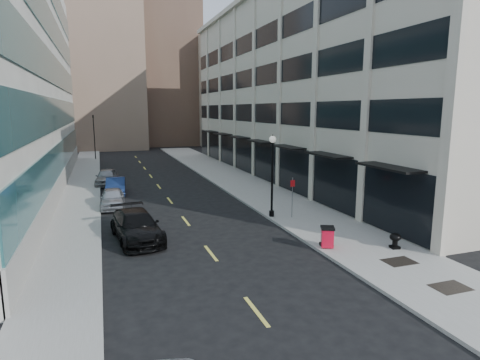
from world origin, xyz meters
TOP-DOWN VIEW (x-y plane):
  - ground at (0.00, 0.00)m, footprint 160.00×160.00m
  - sidewalk_right at (7.50, 20.00)m, footprint 5.00×80.00m
  - sidewalk_left at (-6.50, 20.00)m, footprint 3.00×80.00m
  - building_right at (16.94, 26.99)m, footprint 15.30×46.50m
  - skyline_tan_near at (-4.00, 68.00)m, footprint 14.00×18.00m
  - skyline_brown at (8.00, 72.00)m, footprint 12.00×16.00m
  - skyline_tan_far at (-14.00, 78.00)m, footprint 12.00×14.00m
  - skyline_stone at (18.00, 66.00)m, footprint 10.00×14.00m
  - grate_mid at (7.60, 1.00)m, footprint 1.40×1.00m
  - grate_far at (7.60, 3.80)m, footprint 1.40×1.00m
  - road_centerline at (0.00, 17.00)m, footprint 0.15×68.20m
  - traffic_signal at (-5.50, 48.00)m, footprint 0.66×0.66m
  - car_black_pickup at (-3.20, 11.20)m, footprint 2.79×5.54m
  - car_silver_sedan at (-4.18, 19.11)m, footprint 1.85×4.13m
  - car_blue_sedan at (-3.77, 23.61)m, footprint 1.76×4.32m
  - car_grey_sedan at (-4.38, 28.28)m, footprint 2.35×4.62m
  - trash_bin at (5.53, 6.52)m, footprint 0.86×0.86m
  - lamppost at (5.30, 12.78)m, footprint 0.44×0.44m
  - sign_post at (6.40, 12.12)m, footprint 0.30×0.06m
  - urn_planter at (8.60, 5.30)m, footprint 0.55×0.55m

SIDE VIEW (x-z plane):
  - ground at x=0.00m, z-range 0.00..0.00m
  - road_centerline at x=0.00m, z-range 0.00..0.01m
  - sidewalk_right at x=7.50m, z-range 0.00..0.15m
  - sidewalk_left at x=-6.50m, z-range 0.00..0.15m
  - grate_mid at x=7.60m, z-range 0.15..0.16m
  - grate_far at x=7.60m, z-range 0.15..0.16m
  - urn_planter at x=8.60m, z-range 0.23..0.99m
  - car_silver_sedan at x=-4.18m, z-range 0.00..1.38m
  - car_blue_sedan at x=-3.77m, z-range 0.00..1.40m
  - trash_bin at x=5.53m, z-range 0.19..1.24m
  - car_grey_sedan at x=-4.38m, z-range 0.00..1.51m
  - car_black_pickup at x=-3.20m, z-range 0.00..1.54m
  - sign_post at x=6.40m, z-range 0.50..3.05m
  - lamppost at x=5.30m, z-range 0.61..5.84m
  - traffic_signal at x=-5.50m, z-range 2.23..9.21m
  - building_right at x=16.94m, z-range -0.13..18.12m
  - skyline_stone at x=18.00m, z-range 0.00..20.00m
  - skyline_tan_far at x=-14.00m, z-range 0.00..22.00m
  - skyline_tan_near at x=-4.00m, z-range 0.00..28.00m
  - skyline_brown at x=8.00m, z-range 0.00..34.00m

